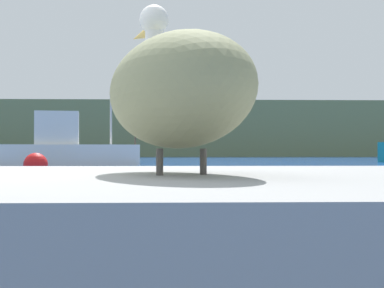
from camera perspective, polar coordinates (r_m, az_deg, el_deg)
name	(u,v)px	position (r m, az deg, el deg)	size (l,w,h in m)	color
hillside_backdrop	(162,131)	(73.73, -3.17, 1.39)	(140.00, 17.62, 6.83)	#6B7A51
pier_dock	(178,257)	(2.43, -1.49, -11.74)	(3.02, 2.54, 0.72)	#989898
pelican	(177,90)	(2.41, -1.56, 5.65)	(0.87, 1.41, 0.84)	gray
fishing_boat_white	(66,148)	(30.42, -12.97, -0.40)	(7.71, 3.42, 3.74)	white
mooring_buoy	(36,165)	(17.60, -15.99, -2.09)	(0.74, 0.74, 0.74)	red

